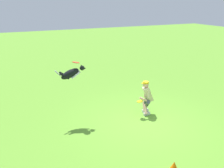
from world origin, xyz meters
TOP-DOWN VIEW (x-y plane):
  - ground_plane at (0.00, 0.00)m, footprint 60.00×60.00m
  - person at (-0.47, -0.71)m, footprint 0.68×0.65m
  - dog at (2.21, -1.34)m, footprint 1.07×0.36m
  - frisbee_flying at (2.04, -1.31)m, footprint 0.29×0.29m
  - frisbee_held at (-0.11, -0.60)m, footprint 0.29×0.30m
  - training_cone at (0.73, 2.46)m, footprint 0.26×0.26m

SIDE VIEW (x-z plane):
  - ground_plane at x=0.00m, z-range 0.00..0.00m
  - training_cone at x=0.73m, z-range 0.00..0.29m
  - frisbee_held at x=-0.11m, z-range 0.58..0.64m
  - person at x=-0.47m, z-range 0.05..1.34m
  - dog at x=2.21m, z-range 1.51..2.05m
  - frisbee_flying at x=2.04m, z-range 2.11..2.19m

